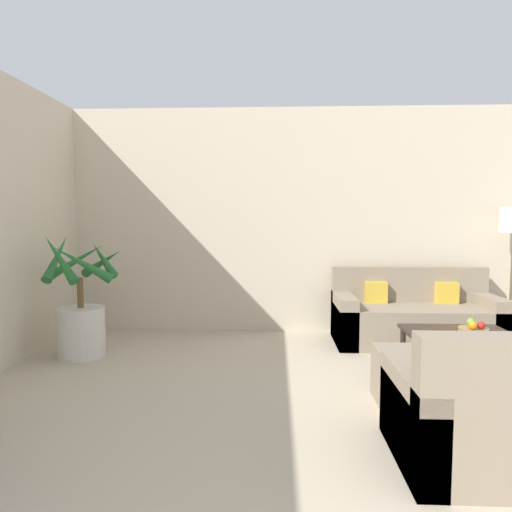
# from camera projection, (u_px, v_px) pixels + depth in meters

# --- Properties ---
(wall_back) EXTENTS (8.40, 0.06, 2.70)m
(wall_back) POSITION_uv_depth(u_px,v_px,m) (354.00, 221.00, 5.48)
(wall_back) COLOR beige
(wall_back) RESTS_ON ground_plane
(potted_palm) EXTENTS (0.82, 0.83, 1.25)m
(potted_palm) POSITION_uv_depth(u_px,v_px,m) (81.00, 314.00, 4.54)
(potted_palm) COLOR beige
(potted_palm) RESTS_ON ground_plane
(sofa_loveseat) EXTENTS (1.76, 0.77, 0.83)m
(sofa_loveseat) POSITION_uv_depth(u_px,v_px,m) (414.00, 318.00, 5.05)
(sofa_loveseat) COLOR gray
(sofa_loveseat) RESTS_ON ground_plane
(coffee_table) EXTENTS (0.91, 0.59, 0.38)m
(coffee_table) POSITION_uv_depth(u_px,v_px,m) (458.00, 337.00, 4.03)
(coffee_table) COLOR black
(coffee_table) RESTS_ON ground_plane
(fruit_bowl) EXTENTS (0.25, 0.25, 0.04)m
(fruit_bowl) POSITION_uv_depth(u_px,v_px,m) (473.00, 330.00, 4.00)
(fruit_bowl) COLOR #997A4C
(fruit_bowl) RESTS_ON coffee_table
(apple_red) EXTENTS (0.07, 0.07, 0.07)m
(apple_red) POSITION_uv_depth(u_px,v_px,m) (481.00, 326.00, 3.94)
(apple_red) COLOR red
(apple_red) RESTS_ON fruit_bowl
(apple_green) EXTENTS (0.07, 0.07, 0.07)m
(apple_green) POSITION_uv_depth(u_px,v_px,m) (471.00, 322.00, 4.06)
(apple_green) COLOR olive
(apple_green) RESTS_ON fruit_bowl
(orange_fruit) EXTENTS (0.08, 0.08, 0.08)m
(orange_fruit) POSITION_uv_depth(u_px,v_px,m) (473.00, 325.00, 3.92)
(orange_fruit) COLOR orange
(orange_fruit) RESTS_ON fruit_bowl
(armchair) EXTENTS (0.77, 0.80, 0.81)m
(armchair) POSITION_uv_depth(u_px,v_px,m) (468.00, 418.00, 2.52)
(armchair) COLOR gray
(armchair) RESTS_ON ground_plane
(ottoman) EXTENTS (0.58, 0.54, 0.40)m
(ottoman) POSITION_uv_depth(u_px,v_px,m) (418.00, 379.00, 3.33)
(ottoman) COLOR gray
(ottoman) RESTS_ON ground_plane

